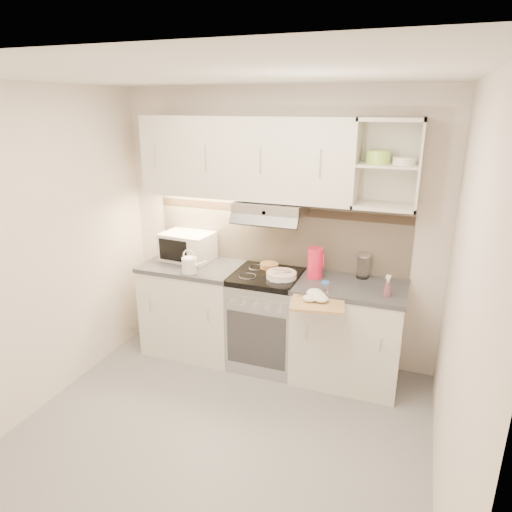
{
  "coord_description": "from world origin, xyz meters",
  "views": [
    {
      "loc": [
        1.23,
        -2.52,
        2.34
      ],
      "look_at": [
        -0.05,
        0.95,
        1.11
      ],
      "focal_mm": 32.0,
      "sensor_mm": 36.0,
      "label": 1
    }
  ],
  "objects_px": {
    "microwave": "(188,246)",
    "plate_stack": "(281,275)",
    "pink_pitcher": "(315,263)",
    "glass_jar": "(363,266)",
    "watering_can": "(190,265)",
    "cutting_board": "(318,302)",
    "spray_bottle": "(388,287)",
    "electric_range": "(267,319)"
  },
  "relations": [
    {
      "from": "microwave",
      "to": "pink_pitcher",
      "type": "bearing_deg",
      "value": 2.41
    },
    {
      "from": "microwave",
      "to": "spray_bottle",
      "type": "xyz_separation_m",
      "value": [
        1.91,
        -0.24,
        -0.06
      ]
    },
    {
      "from": "microwave",
      "to": "plate_stack",
      "type": "relative_size",
      "value": 1.87
    },
    {
      "from": "electric_range",
      "to": "watering_can",
      "type": "height_order",
      "value": "watering_can"
    },
    {
      "from": "pink_pitcher",
      "to": "cutting_board",
      "type": "height_order",
      "value": "pink_pitcher"
    },
    {
      "from": "electric_range",
      "to": "pink_pitcher",
      "type": "bearing_deg",
      "value": 8.39
    },
    {
      "from": "microwave",
      "to": "spray_bottle",
      "type": "distance_m",
      "value": 1.92
    },
    {
      "from": "watering_can",
      "to": "pink_pitcher",
      "type": "relative_size",
      "value": 0.96
    },
    {
      "from": "watering_can",
      "to": "plate_stack",
      "type": "distance_m",
      "value": 0.82
    },
    {
      "from": "microwave",
      "to": "electric_range",
      "type": "bearing_deg",
      "value": -2.89
    },
    {
      "from": "plate_stack",
      "to": "glass_jar",
      "type": "height_order",
      "value": "glass_jar"
    },
    {
      "from": "plate_stack",
      "to": "cutting_board",
      "type": "bearing_deg",
      "value": -39.94
    },
    {
      "from": "microwave",
      "to": "watering_can",
      "type": "height_order",
      "value": "microwave"
    },
    {
      "from": "plate_stack",
      "to": "cutting_board",
      "type": "distance_m",
      "value": 0.53
    },
    {
      "from": "glass_jar",
      "to": "watering_can",
      "type": "bearing_deg",
      "value": -164.19
    },
    {
      "from": "plate_stack",
      "to": "pink_pitcher",
      "type": "xyz_separation_m",
      "value": [
        0.27,
        0.11,
        0.11
      ]
    },
    {
      "from": "spray_bottle",
      "to": "cutting_board",
      "type": "distance_m",
      "value": 0.57
    },
    {
      "from": "watering_can",
      "to": "plate_stack",
      "type": "relative_size",
      "value": 0.97
    },
    {
      "from": "plate_stack",
      "to": "pink_pitcher",
      "type": "bearing_deg",
      "value": 21.35
    },
    {
      "from": "watering_can",
      "to": "cutting_board",
      "type": "distance_m",
      "value": 1.23
    },
    {
      "from": "glass_jar",
      "to": "spray_bottle",
      "type": "xyz_separation_m",
      "value": [
        0.24,
        -0.33,
        -0.04
      ]
    },
    {
      "from": "pink_pitcher",
      "to": "glass_jar",
      "type": "relative_size",
      "value": 1.25
    },
    {
      "from": "plate_stack",
      "to": "spray_bottle",
      "type": "relative_size",
      "value": 1.44
    },
    {
      "from": "pink_pitcher",
      "to": "spray_bottle",
      "type": "height_order",
      "value": "pink_pitcher"
    },
    {
      "from": "watering_can",
      "to": "spray_bottle",
      "type": "xyz_separation_m",
      "value": [
        1.71,
        0.09,
        -0.01
      ]
    },
    {
      "from": "electric_range",
      "to": "microwave",
      "type": "bearing_deg",
      "value": 172.29
    },
    {
      "from": "plate_stack",
      "to": "spray_bottle",
      "type": "height_order",
      "value": "spray_bottle"
    },
    {
      "from": "electric_range",
      "to": "watering_can",
      "type": "distance_m",
      "value": 0.87
    },
    {
      "from": "electric_range",
      "to": "plate_stack",
      "type": "bearing_deg",
      "value": -16.93
    },
    {
      "from": "microwave",
      "to": "watering_can",
      "type": "relative_size",
      "value": 1.93
    },
    {
      "from": "spray_bottle",
      "to": "cutting_board",
      "type": "xyz_separation_m",
      "value": [
        -0.5,
        -0.26,
        -0.1
      ]
    },
    {
      "from": "plate_stack",
      "to": "cutting_board",
      "type": "relative_size",
      "value": 0.65
    },
    {
      "from": "spray_bottle",
      "to": "cutting_board",
      "type": "height_order",
      "value": "spray_bottle"
    },
    {
      "from": "pink_pitcher",
      "to": "cutting_board",
      "type": "xyz_separation_m",
      "value": [
        0.13,
        -0.45,
        -0.16
      ]
    },
    {
      "from": "pink_pitcher",
      "to": "plate_stack",
      "type": "bearing_deg",
      "value": -165.59
    },
    {
      "from": "glass_jar",
      "to": "cutting_board",
      "type": "bearing_deg",
      "value": -113.8
    },
    {
      "from": "electric_range",
      "to": "spray_bottle",
      "type": "distance_m",
      "value": 1.18
    },
    {
      "from": "microwave",
      "to": "spray_bottle",
      "type": "bearing_deg",
      "value": -2.44
    },
    {
      "from": "microwave",
      "to": "pink_pitcher",
      "type": "height_order",
      "value": "pink_pitcher"
    },
    {
      "from": "electric_range",
      "to": "plate_stack",
      "type": "relative_size",
      "value": 3.38
    },
    {
      "from": "glass_jar",
      "to": "spray_bottle",
      "type": "distance_m",
      "value": 0.41
    },
    {
      "from": "plate_stack",
      "to": "glass_jar",
      "type": "distance_m",
      "value": 0.71
    }
  ]
}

